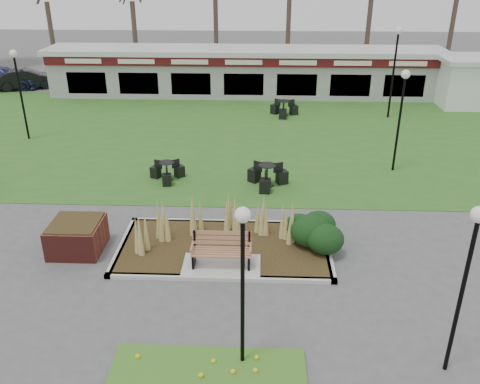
{
  "coord_description": "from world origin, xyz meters",
  "views": [
    {
      "loc": [
        1.02,
        -11.98,
        8.12
      ],
      "look_at": [
        0.45,
        2.0,
        1.56
      ],
      "focal_mm": 38.0,
      "sensor_mm": 36.0,
      "label": 1
    }
  ],
  "objects_px": {
    "brick_planter": "(77,236)",
    "lamp_post_far_right": "(396,52)",
    "park_bench": "(221,249)",
    "lamp_post_near_left": "(243,255)",
    "service_hut": "(475,81)",
    "lamp_post_near_right": "(470,256)",
    "car_black": "(27,79)",
    "bistro_set_d": "(267,179)",
    "bistro_set_b": "(284,111)",
    "car_blue": "(3,78)",
    "bistro_set_c": "(167,174)",
    "lamp_post_mid_right": "(402,99)",
    "food_pavilion": "(244,72)",
    "lamp_post_mid_left": "(17,75)"
  },
  "relations": [
    {
      "from": "bistro_set_d",
      "to": "lamp_post_mid_left",
      "type": "bearing_deg",
      "value": 156.25
    },
    {
      "from": "brick_planter",
      "to": "lamp_post_far_right",
      "type": "xyz_separation_m",
      "value": [
        12.44,
        14.3,
        3.02
      ]
    },
    {
      "from": "lamp_post_near_right",
      "to": "lamp_post_far_right",
      "type": "relative_size",
      "value": 0.82
    },
    {
      "from": "lamp_post_near_left",
      "to": "lamp_post_mid_right",
      "type": "bearing_deg",
      "value": 62.5
    },
    {
      "from": "lamp_post_far_right",
      "to": "lamp_post_mid_left",
      "type": "bearing_deg",
      "value": -166.67
    },
    {
      "from": "bistro_set_c",
      "to": "bistro_set_b",
      "type": "bearing_deg",
      "value": 61.41
    },
    {
      "from": "park_bench",
      "to": "bistro_set_c",
      "type": "distance_m",
      "value": 6.62
    },
    {
      "from": "park_bench",
      "to": "lamp_post_near_left",
      "type": "distance_m",
      "value": 4.4
    },
    {
      "from": "food_pavilion",
      "to": "service_hut",
      "type": "relative_size",
      "value": 5.59
    },
    {
      "from": "lamp_post_far_right",
      "to": "bistro_set_c",
      "type": "distance_m",
      "value": 14.28
    },
    {
      "from": "lamp_post_near_left",
      "to": "park_bench",
      "type": "bearing_deg",
      "value": 100.97
    },
    {
      "from": "lamp_post_near_left",
      "to": "lamp_post_near_right",
      "type": "xyz_separation_m",
      "value": [
        4.38,
        0.0,
        0.08
      ]
    },
    {
      "from": "lamp_post_near_left",
      "to": "car_blue",
      "type": "height_order",
      "value": "lamp_post_near_left"
    },
    {
      "from": "lamp_post_near_left",
      "to": "lamp_post_mid_left",
      "type": "bearing_deg",
      "value": 126.96
    },
    {
      "from": "park_bench",
      "to": "lamp_post_mid_right",
      "type": "relative_size",
      "value": 0.41
    },
    {
      "from": "lamp_post_near_left",
      "to": "bistro_set_b",
      "type": "distance_m",
      "value": 19.1
    },
    {
      "from": "lamp_post_mid_left",
      "to": "bistro_set_d",
      "type": "distance_m",
      "value": 12.87
    },
    {
      "from": "lamp_post_mid_right",
      "to": "bistro_set_d",
      "type": "distance_m",
      "value": 6.15
    },
    {
      "from": "lamp_post_far_right",
      "to": "park_bench",
      "type": "bearing_deg",
      "value": -118.1
    },
    {
      "from": "park_bench",
      "to": "bistro_set_b",
      "type": "relative_size",
      "value": 1.09
    },
    {
      "from": "bistro_set_d",
      "to": "car_black",
      "type": "xyz_separation_m",
      "value": [
        -15.8,
        15.08,
        0.35
      ]
    },
    {
      "from": "car_black",
      "to": "bistro_set_d",
      "type": "bearing_deg",
      "value": -156.25
    },
    {
      "from": "car_blue",
      "to": "lamp_post_mid_left",
      "type": "bearing_deg",
      "value": -155.8
    },
    {
      "from": "lamp_post_near_left",
      "to": "bistro_set_d",
      "type": "height_order",
      "value": "lamp_post_near_left"
    },
    {
      "from": "lamp_post_mid_left",
      "to": "lamp_post_far_right",
      "type": "height_order",
      "value": "lamp_post_far_right"
    },
    {
      "from": "brick_planter",
      "to": "lamp_post_near_right",
      "type": "distance_m",
      "value": 10.78
    },
    {
      "from": "car_black",
      "to": "service_hut",
      "type": "bearing_deg",
      "value": -118.71
    },
    {
      "from": "brick_planter",
      "to": "lamp_post_near_right",
      "type": "xyz_separation_m",
      "value": [
        9.51,
        -4.5,
        2.38
      ]
    },
    {
      "from": "bistro_set_b",
      "to": "lamp_post_mid_left",
      "type": "bearing_deg",
      "value": -160.64
    },
    {
      "from": "car_blue",
      "to": "lamp_post_near_left",
      "type": "bearing_deg",
      "value": -151.74
    },
    {
      "from": "service_hut",
      "to": "bistro_set_c",
      "type": "height_order",
      "value": "service_hut"
    },
    {
      "from": "lamp_post_near_left",
      "to": "bistro_set_d",
      "type": "bearing_deg",
      "value": 86.32
    },
    {
      "from": "service_hut",
      "to": "lamp_post_far_right",
      "type": "distance_m",
      "value": 6.43
    },
    {
      "from": "bistro_set_c",
      "to": "car_blue",
      "type": "distance_m",
      "value": 19.9
    },
    {
      "from": "park_bench",
      "to": "car_black",
      "type": "height_order",
      "value": "car_black"
    },
    {
      "from": "lamp_post_near_left",
      "to": "bistro_set_c",
      "type": "xyz_separation_m",
      "value": [
        -3.33,
        9.83,
        -2.52
      ]
    },
    {
      "from": "brick_planter",
      "to": "bistro_set_b",
      "type": "relative_size",
      "value": 0.96
    },
    {
      "from": "bistro_set_b",
      "to": "car_blue",
      "type": "height_order",
      "value": "car_blue"
    },
    {
      "from": "bistro_set_c",
      "to": "service_hut",
      "type": "bearing_deg",
      "value": 35.95
    },
    {
      "from": "brick_planter",
      "to": "lamp_post_mid_left",
      "type": "distance_m",
      "value": 11.82
    },
    {
      "from": "lamp_post_near_left",
      "to": "lamp_post_near_right",
      "type": "relative_size",
      "value": 0.97
    },
    {
      "from": "brick_planter",
      "to": "car_blue",
      "type": "distance_m",
      "value": 23.14
    },
    {
      "from": "lamp_post_mid_left",
      "to": "bistro_set_d",
      "type": "bearing_deg",
      "value": -23.75
    },
    {
      "from": "lamp_post_near_right",
      "to": "bistro_set_d",
      "type": "relative_size",
      "value": 2.45
    },
    {
      "from": "service_hut",
      "to": "car_blue",
      "type": "relative_size",
      "value": 0.91
    },
    {
      "from": "service_hut",
      "to": "lamp_post_near_right",
      "type": "relative_size",
      "value": 1.12
    },
    {
      "from": "lamp_post_far_right",
      "to": "car_blue",
      "type": "bearing_deg",
      "value": 166.67
    },
    {
      "from": "service_hut",
      "to": "lamp_post_near_left",
      "type": "relative_size",
      "value": 1.15
    },
    {
      "from": "lamp_post_mid_right",
      "to": "car_black",
      "type": "xyz_separation_m",
      "value": [
        -21.03,
        13.31,
        -2.36
      ]
    },
    {
      "from": "service_hut",
      "to": "lamp_post_near_left",
      "type": "height_order",
      "value": "lamp_post_near_left"
    }
  ]
}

